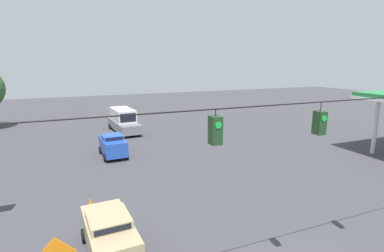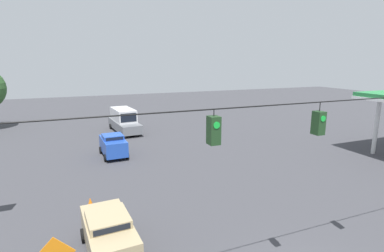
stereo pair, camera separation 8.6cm
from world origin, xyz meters
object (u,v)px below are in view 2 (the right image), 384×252
at_px(overhead_signal_span, 317,163).
at_px(traffic_cone_fourth, 90,203).
at_px(box_truck_grey_withflow_deep, 124,120).
at_px(traffic_cone_second, 92,241).
at_px(sedan_blue_withflow_far, 113,145).
at_px(sedan_tan_parked_shoulder, 109,233).
at_px(traffic_cone_third, 91,219).

height_order(overhead_signal_span, traffic_cone_fourth, overhead_signal_span).
height_order(overhead_signal_span, box_truck_grey_withflow_deep, overhead_signal_span).
bearing_deg(overhead_signal_span, box_truck_grey_withflow_deep, -85.87).
relative_size(overhead_signal_span, traffic_cone_second, 34.52).
xyz_separation_m(box_truck_grey_withflow_deep, traffic_cone_fourth, (5.23, 18.64, -1.07)).
xyz_separation_m(sedan_blue_withflow_far, traffic_cone_second, (2.87, 13.41, -0.73)).
bearing_deg(sedan_blue_withflow_far, box_truck_grey_withflow_deep, -105.56).
relative_size(sedan_blue_withflow_far, traffic_cone_second, 6.69).
bearing_deg(traffic_cone_second, sedan_blue_withflow_far, -102.08).
xyz_separation_m(overhead_signal_span, traffic_cone_second, (7.49, -5.43, -4.53)).
relative_size(box_truck_grey_withflow_deep, sedan_blue_withflow_far, 1.83).
height_order(sedan_blue_withflow_far, traffic_cone_fourth, sedan_blue_withflow_far).
xyz_separation_m(sedan_tan_parked_shoulder, traffic_cone_third, (0.57, -2.79, -0.66)).
xyz_separation_m(traffic_cone_second, traffic_cone_fourth, (-0.22, -4.06, 0.00)).
bearing_deg(traffic_cone_fourth, box_truck_grey_withflow_deep, -105.69).
distance_m(sedan_blue_withflow_far, traffic_cone_third, 11.67).
bearing_deg(box_truck_grey_withflow_deep, sedan_tan_parked_shoulder, 78.52).
xyz_separation_m(overhead_signal_span, traffic_cone_fourth, (7.27, -9.48, -4.53)).
xyz_separation_m(traffic_cone_third, traffic_cone_fourth, (-0.09, -1.97, 0.00)).
distance_m(box_truck_grey_withflow_deep, sedan_blue_withflow_far, 9.65).
height_order(traffic_cone_second, traffic_cone_third, same).
xyz_separation_m(sedan_blue_withflow_far, traffic_cone_third, (2.74, 11.32, -0.73)).
height_order(sedan_tan_parked_shoulder, traffic_cone_third, sedan_tan_parked_shoulder).
distance_m(box_truck_grey_withflow_deep, sedan_tan_parked_shoulder, 23.89).
distance_m(overhead_signal_span, sedan_blue_withflow_far, 19.76).
height_order(sedan_blue_withflow_far, traffic_cone_third, sedan_blue_withflow_far).
bearing_deg(traffic_cone_fourth, traffic_cone_third, 87.44).
bearing_deg(sedan_blue_withflow_far, traffic_cone_fourth, 74.19).
height_order(sedan_blue_withflow_far, traffic_cone_second, sedan_blue_withflow_far).
height_order(sedan_tan_parked_shoulder, traffic_cone_second, sedan_tan_parked_shoulder).
distance_m(traffic_cone_third, traffic_cone_fourth, 1.98).
bearing_deg(traffic_cone_third, overhead_signal_span, 134.40).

